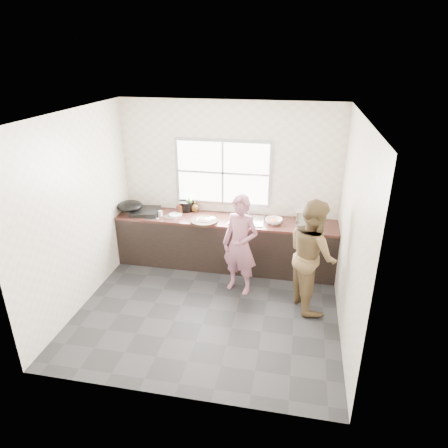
% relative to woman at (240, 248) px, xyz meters
% --- Properties ---
extents(floor, '(3.60, 3.20, 0.01)m').
position_rel_woman_xyz_m(floor, '(-0.36, -0.59, -0.72)').
color(floor, '#262628').
rests_on(floor, ground).
extents(ceiling, '(3.60, 3.20, 0.01)m').
position_rel_woman_xyz_m(ceiling, '(-0.36, -0.59, 1.99)').
color(ceiling, silver).
rests_on(ceiling, wall_back).
extents(wall_back, '(3.60, 0.01, 2.70)m').
position_rel_woman_xyz_m(wall_back, '(-0.36, 1.02, 0.64)').
color(wall_back, silver).
rests_on(wall_back, ground).
extents(wall_left, '(0.01, 3.20, 2.70)m').
position_rel_woman_xyz_m(wall_left, '(-2.16, -0.59, 0.64)').
color(wall_left, beige).
rests_on(wall_left, ground).
extents(wall_right, '(0.01, 3.20, 2.70)m').
position_rel_woman_xyz_m(wall_right, '(1.45, -0.59, 0.64)').
color(wall_right, beige).
rests_on(wall_right, ground).
extents(wall_front, '(3.60, 0.01, 2.70)m').
position_rel_woman_xyz_m(wall_front, '(-0.36, -2.19, 0.64)').
color(wall_front, beige).
rests_on(wall_front, ground).
extents(cabinet, '(3.60, 0.62, 0.82)m').
position_rel_woman_xyz_m(cabinet, '(-0.36, 0.70, -0.30)').
color(cabinet, black).
rests_on(cabinet, floor).
extents(countertop, '(3.60, 0.64, 0.04)m').
position_rel_woman_xyz_m(countertop, '(-0.36, 0.70, 0.13)').
color(countertop, '#3C1E18').
rests_on(countertop, cabinet).
extents(sink, '(0.55, 0.45, 0.02)m').
position_rel_woman_xyz_m(sink, '(-0.01, 0.70, 0.15)').
color(sink, silver).
rests_on(sink, countertop).
extents(faucet, '(0.02, 0.02, 0.30)m').
position_rel_woman_xyz_m(faucet, '(-0.01, 0.90, 0.30)').
color(faucet, silver).
rests_on(faucet, countertop).
extents(window_frame, '(1.60, 0.05, 1.10)m').
position_rel_woman_xyz_m(window_frame, '(-0.46, 1.00, 0.84)').
color(window_frame, '#9EA0A5').
rests_on(window_frame, wall_back).
extents(window_glazing, '(1.50, 0.01, 1.00)m').
position_rel_woman_xyz_m(window_glazing, '(-0.46, 0.98, 0.84)').
color(window_glazing, white).
rests_on(window_glazing, window_frame).
extents(woman, '(0.60, 0.50, 1.43)m').
position_rel_woman_xyz_m(woman, '(0.00, 0.00, 0.00)').
color(woman, '#AA667C').
rests_on(woman, floor).
extents(person_side, '(0.86, 0.96, 1.60)m').
position_rel_woman_xyz_m(person_side, '(1.03, -0.19, 0.09)').
color(person_side, brown).
rests_on(person_side, floor).
extents(cutting_board, '(0.53, 0.53, 0.04)m').
position_rel_woman_xyz_m(cutting_board, '(-0.66, 0.49, 0.17)').
color(cutting_board, black).
rests_on(cutting_board, countertop).
extents(cleaver, '(0.20, 0.19, 0.01)m').
position_rel_woman_xyz_m(cleaver, '(-0.60, 0.57, 0.19)').
color(cleaver, silver).
rests_on(cleaver, cutting_board).
extents(bowl_mince, '(0.22, 0.22, 0.05)m').
position_rel_woman_xyz_m(bowl_mince, '(-0.67, 0.49, 0.17)').
color(bowl_mince, white).
rests_on(bowl_mince, countertop).
extents(bowl_crabs, '(0.25, 0.25, 0.07)m').
position_rel_woman_xyz_m(bowl_crabs, '(0.43, 0.67, 0.18)').
color(bowl_crabs, white).
rests_on(bowl_crabs, countertop).
extents(bowl_held, '(0.19, 0.19, 0.06)m').
position_rel_woman_xyz_m(bowl_held, '(0.02, 0.60, 0.18)').
color(bowl_held, silver).
rests_on(bowl_held, countertop).
extents(black_pot, '(0.31, 0.31, 0.17)m').
position_rel_woman_xyz_m(black_pot, '(-1.09, 0.93, 0.23)').
color(black_pot, black).
rests_on(black_pot, countertop).
extents(plate_food, '(0.24, 0.24, 0.02)m').
position_rel_woman_xyz_m(plate_food, '(-1.20, 0.70, 0.16)').
color(plate_food, silver).
rests_on(plate_food, countertop).
extents(bottle_green, '(0.13, 0.13, 0.28)m').
position_rel_woman_xyz_m(bottle_green, '(-1.03, 0.93, 0.29)').
color(bottle_green, '#428029').
rests_on(bottle_green, countertop).
extents(bottle_brown_tall, '(0.10, 0.10, 0.17)m').
position_rel_woman_xyz_m(bottle_brown_tall, '(-1.16, 0.82, 0.23)').
color(bottle_brown_tall, '#3E1C0F').
rests_on(bottle_brown_tall, countertop).
extents(bottle_brown_short, '(0.16, 0.16, 0.16)m').
position_rel_woman_xyz_m(bottle_brown_short, '(-0.93, 0.93, 0.23)').
color(bottle_brown_short, '#503614').
rests_on(bottle_brown_short, countertop).
extents(glass_jar, '(0.08, 0.08, 0.09)m').
position_rel_woman_xyz_m(glass_jar, '(-1.44, 0.61, 0.19)').
color(glass_jar, silver).
rests_on(glass_jar, countertop).
extents(burner, '(0.50, 0.50, 0.07)m').
position_rel_woman_xyz_m(burner, '(-1.72, 0.69, 0.18)').
color(burner, black).
rests_on(burner, countertop).
extents(wok, '(0.46, 0.46, 0.16)m').
position_rel_woman_xyz_m(wok, '(-1.97, 0.62, 0.29)').
color(wok, black).
rests_on(wok, burner).
extents(dish_rack, '(0.41, 0.32, 0.28)m').
position_rel_woman_xyz_m(dish_rack, '(0.93, 0.66, 0.29)').
color(dish_rack, white).
rests_on(dish_rack, countertop).
extents(pot_lid_left, '(0.29, 0.29, 0.01)m').
position_rel_woman_xyz_m(pot_lid_left, '(-1.55, 0.53, 0.15)').
color(pot_lid_left, '#B9BCC0').
rests_on(pot_lid_left, countertop).
extents(pot_lid_right, '(0.28, 0.28, 0.01)m').
position_rel_woman_xyz_m(pot_lid_right, '(-1.26, 0.61, 0.15)').
color(pot_lid_right, '#AEB1B5').
rests_on(pot_lid_right, countertop).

